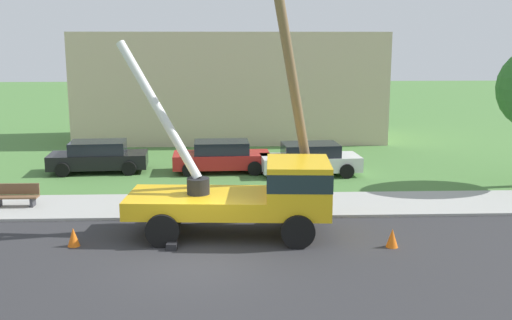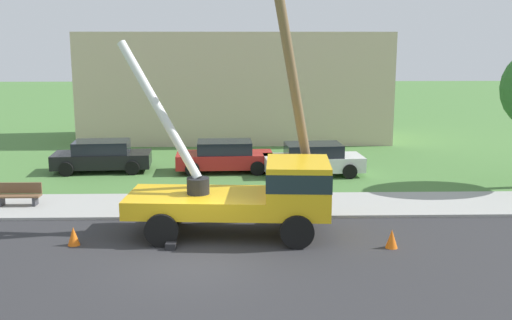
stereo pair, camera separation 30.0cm
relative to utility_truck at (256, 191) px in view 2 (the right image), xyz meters
The scene contains 13 objects.
ground_plane 10.01m from the utility_truck, 100.16° to the left, with size 120.00×120.00×0.00m, color #477538.
road_asphalt 3.17m from the utility_truck, 127.91° to the right, with size 80.00×7.78×0.01m, color #2B2B2D.
sidewalk_strip 3.91m from the utility_truck, 118.48° to the left, with size 80.00×3.16×0.10m, color #9E9E99.
utility_truck is the anchor object (origin of this frame).
leaning_utility_pole 3.64m from the utility_truck, 46.70° to the left, with size 2.49×1.75×8.84m.
traffic_cone_ahead 4.32m from the utility_truck, 18.86° to the right, with size 0.36×0.36×0.56m, color orange.
traffic_cone_behind 5.60m from the utility_truck, behind, with size 0.36×0.36×0.56m, color orange.
traffic_cone_curbside 2.17m from the utility_truck, 39.05° to the left, with size 0.36×0.36×0.56m, color orange.
parked_sedan_black 11.63m from the utility_truck, 126.17° to the left, with size 4.52×2.23×1.42m.
parked_sedan_red 9.28m from the utility_truck, 97.45° to the left, with size 4.47×2.13×1.42m.
parked_sedan_white 8.86m from the utility_truck, 71.57° to the left, with size 4.52×2.22×1.42m.
park_bench 9.16m from the utility_truck, 158.85° to the left, with size 1.60×0.45×0.90m.
lowrise_building_backdrop 18.84m from the utility_truck, 92.32° to the left, with size 18.00×6.00×6.40m, color #C6B293.
Camera 2 is at (1.30, -15.79, 6.00)m, focal length 42.31 mm.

